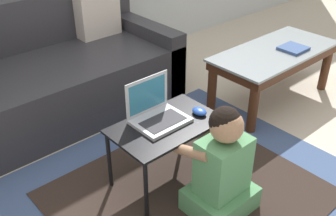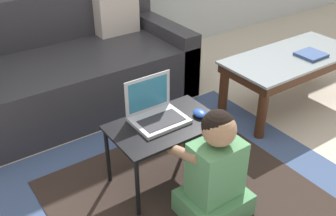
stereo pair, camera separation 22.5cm
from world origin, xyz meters
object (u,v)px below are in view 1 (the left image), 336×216
at_px(couch, 55,74).
at_px(book_on_table, 293,48).
at_px(laptop_desk, 166,131).
at_px(person_seated, 222,168).
at_px(laptop, 157,115).
at_px(coffee_table, 274,58).
at_px(computer_mouse, 199,111).

relative_size(couch, book_on_table, 9.23).
xyz_separation_m(laptop_desk, person_seated, (0.06, -0.38, -0.07)).
bearing_deg(couch, laptop, -87.57).
xyz_separation_m(couch, person_seated, (0.12, -1.61, -0.00)).
distance_m(couch, person_seated, 1.61).
distance_m(couch, coffee_table, 1.71).
xyz_separation_m(laptop_desk, book_on_table, (1.40, 0.09, 0.09)).
bearing_deg(person_seated, laptop_desk, 98.61).
relative_size(couch, laptop_desk, 2.89).
height_order(laptop_desk, computer_mouse, computer_mouse).
height_order(computer_mouse, person_seated, person_seated).
bearing_deg(book_on_table, couch, 142.18).
bearing_deg(laptop_desk, book_on_table, 3.74).
distance_m(laptop, person_seated, 0.47).
distance_m(laptop, book_on_table, 1.41).
height_order(couch, laptop, couch).
relative_size(laptop, person_seated, 0.46).
height_order(coffee_table, book_on_table, book_on_table).
xyz_separation_m(couch, computer_mouse, (0.28, -1.27, 0.13)).
distance_m(laptop_desk, laptop, 0.11).
bearing_deg(coffee_table, laptop, -174.86).
xyz_separation_m(laptop, book_on_table, (1.41, 0.03, 0.00)).
bearing_deg(coffee_table, laptop_desk, -172.16).
height_order(coffee_table, laptop_desk, coffee_table).
bearing_deg(book_on_table, coffee_table, 140.51).
bearing_deg(book_on_table, person_seated, -160.61).
xyz_separation_m(laptop_desk, laptop, (-0.01, 0.06, 0.09)).
bearing_deg(computer_mouse, laptop_desk, 167.32).
bearing_deg(person_seated, book_on_table, 19.39).
xyz_separation_m(coffee_table, computer_mouse, (-1.08, -0.23, 0.06)).
bearing_deg(laptop_desk, coffee_table, 7.84).
bearing_deg(couch, coffee_table, -37.69).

